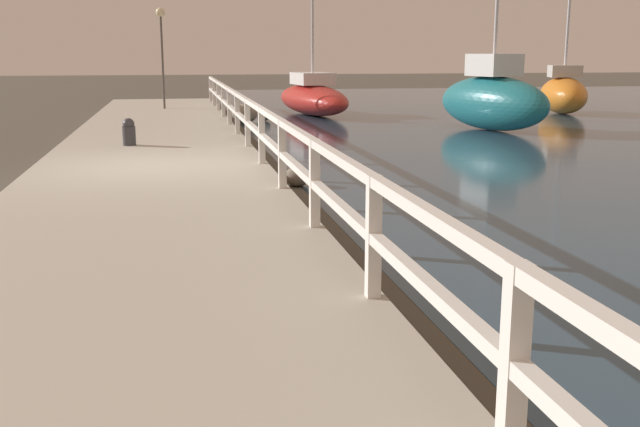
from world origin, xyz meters
TOP-DOWN VIEW (x-y plane):
  - ground_plane at (0.00, 0.00)m, footprint 120.00×120.00m
  - dock_walkway at (0.00, 0.00)m, footprint 3.73×36.00m
  - railing at (1.76, -0.00)m, footprint 0.10×32.50m
  - boulder_upstream at (2.43, 9.99)m, footprint 0.74×0.67m
  - boulder_water_edge at (2.23, -0.76)m, footprint 0.41×0.37m
  - boulder_downstream at (3.04, 10.57)m, footprint 0.46×0.42m
  - mooring_bollard at (-0.48, 2.88)m, footprint 0.25×0.25m
  - dock_lamp at (0.11, 12.75)m, footprint 0.29×0.29m
  - sailboat_teal at (8.69, 6.68)m, footprint 2.42×4.31m
  - sailboat_red at (4.93, 12.55)m, footprint 2.22×5.76m
  - sailboat_orange at (13.33, 11.42)m, footprint 2.24×3.48m

SIDE VIEW (x-z plane):
  - ground_plane at x=0.00m, z-range 0.00..0.00m
  - dock_walkway at x=0.00m, z-range 0.00..0.27m
  - boulder_water_edge at x=2.23m, z-range 0.00..0.31m
  - boulder_downstream at x=3.04m, z-range 0.00..0.35m
  - boulder_upstream at x=2.43m, z-range 0.00..0.56m
  - mooring_bollard at x=-0.48m, z-range 0.26..0.79m
  - sailboat_red at x=4.93m, z-range -3.34..4.50m
  - sailboat_orange at x=13.33m, z-range -2.47..3.83m
  - sailboat_teal at x=8.69m, z-range -2.53..4.15m
  - railing at x=1.76m, z-range 0.43..1.33m
  - dock_lamp at x=0.11m, z-range 1.12..4.27m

